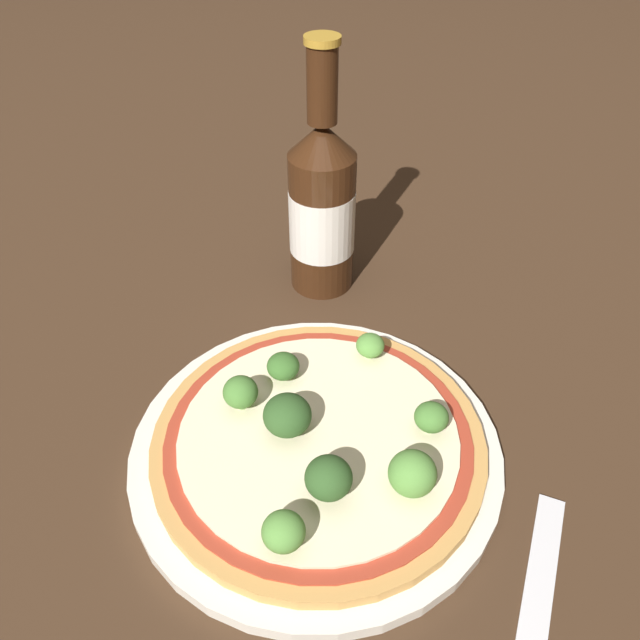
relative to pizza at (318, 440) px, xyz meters
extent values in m
plane|color=#3D2819|center=(-0.02, 0.03, -0.02)|extent=(3.00, 3.00, 0.00)
cylinder|color=silver|center=(0.00, 0.00, -0.01)|extent=(0.28, 0.28, 0.01)
cylinder|color=tan|center=(0.00, 0.00, 0.00)|extent=(0.25, 0.25, 0.01)
cylinder|color=#A83823|center=(0.00, 0.00, 0.00)|extent=(0.23, 0.23, 0.00)
cylinder|color=beige|center=(0.00, 0.00, 0.01)|extent=(0.21, 0.21, 0.00)
cylinder|color=#7A9E5B|center=(-0.06, 0.03, 0.01)|extent=(0.01, 0.01, 0.01)
ellipsoid|color=#386628|center=(-0.06, 0.03, 0.02)|extent=(0.03, 0.03, 0.02)
cylinder|color=#7A9E5B|center=(-0.02, -0.01, 0.01)|extent=(0.01, 0.01, 0.01)
ellipsoid|color=#2D5123|center=(-0.02, -0.01, 0.03)|extent=(0.04, 0.04, 0.03)
cylinder|color=#7A9E5B|center=(-0.06, -0.02, 0.01)|extent=(0.01, 0.01, 0.01)
ellipsoid|color=#477A33|center=(-0.06, -0.02, 0.02)|extent=(0.03, 0.03, 0.02)
cylinder|color=#7A9E5B|center=(0.04, -0.08, 0.01)|extent=(0.01, 0.01, 0.01)
ellipsoid|color=#568E3D|center=(0.04, -0.08, 0.02)|extent=(0.03, 0.03, 0.02)
cylinder|color=#7A9E5B|center=(0.08, 0.00, 0.01)|extent=(0.01, 0.01, 0.01)
ellipsoid|color=#568E3D|center=(0.08, 0.00, 0.02)|extent=(0.03, 0.03, 0.03)
cylinder|color=#7A9E5B|center=(-0.02, 0.09, 0.01)|extent=(0.01, 0.01, 0.01)
ellipsoid|color=#568E3D|center=(-0.02, 0.09, 0.02)|extent=(0.02, 0.02, 0.02)
cylinder|color=#7A9E5B|center=(0.06, 0.06, 0.01)|extent=(0.01, 0.01, 0.01)
ellipsoid|color=#477A33|center=(0.06, 0.06, 0.02)|extent=(0.03, 0.03, 0.02)
cylinder|color=#7A9E5B|center=(0.04, -0.04, 0.01)|extent=(0.01, 0.01, 0.01)
ellipsoid|color=#2D5123|center=(0.04, -0.04, 0.03)|extent=(0.03, 0.03, 0.03)
cylinder|color=#381E0F|center=(-0.14, 0.17, 0.05)|extent=(0.06, 0.06, 0.14)
cylinder|color=silver|center=(-0.14, 0.17, 0.05)|extent=(0.06, 0.06, 0.06)
cone|color=#381E0F|center=(-0.14, 0.17, 0.14)|extent=(0.06, 0.06, 0.03)
cylinder|color=#381E0F|center=(-0.14, 0.17, 0.18)|extent=(0.03, 0.03, 0.06)
cylinder|color=#B7892D|center=(-0.14, 0.17, 0.22)|extent=(0.03, 0.03, 0.01)
cube|color=silver|center=(0.18, -0.01, -0.02)|extent=(0.07, 0.19, 0.00)
camera|label=1|loc=(0.19, -0.23, 0.37)|focal=35.00mm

